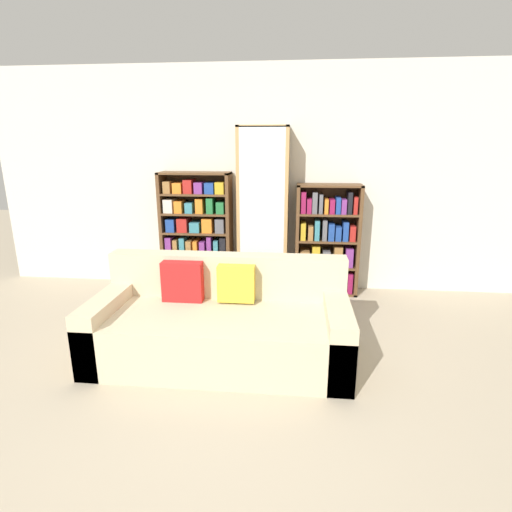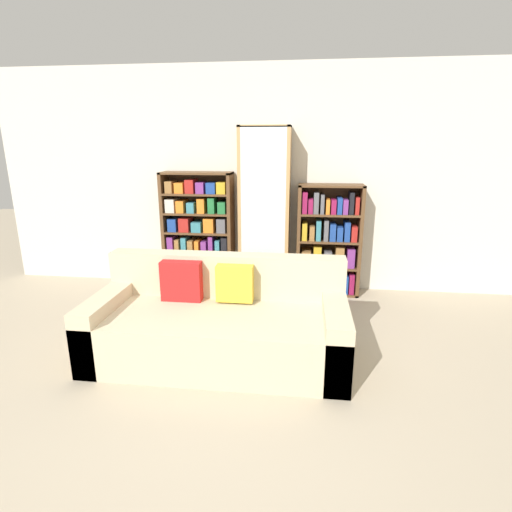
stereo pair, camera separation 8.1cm
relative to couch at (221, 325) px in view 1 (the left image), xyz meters
name	(u,v)px [view 1 (the left image)]	position (x,y,z in m)	size (l,w,h in m)	color
ground_plane	(224,409)	(0.15, -0.74, -0.29)	(16.00, 16.00, 0.00)	tan
wall_back	(259,181)	(0.15, 1.88, 1.06)	(6.73, 0.06, 2.70)	silver
couch	(221,325)	(0.00, 0.00, 0.00)	(2.14, 0.96, 0.83)	beige
bookshelf_left	(197,234)	(-0.61, 1.67, 0.42)	(0.87, 0.32, 1.46)	brown
display_cabinet	(263,212)	(0.22, 1.65, 0.71)	(0.60, 0.36, 1.99)	tan
bookshelf_right	(327,242)	(1.00, 1.67, 0.35)	(0.76, 0.32, 1.33)	brown
wine_bottle	(290,307)	(0.58, 0.76, -0.13)	(0.09, 0.09, 0.38)	#143819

